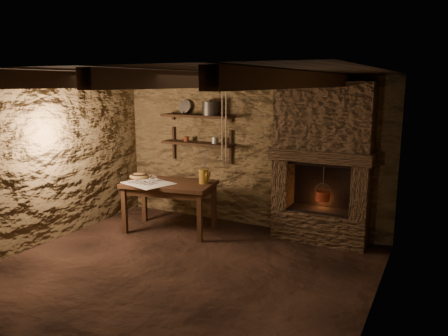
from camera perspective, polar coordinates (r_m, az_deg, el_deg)
The scene contains 25 objects.
floor at distance 5.61m, azimuth -5.49°, elevation -12.98°, with size 4.50×4.50×0.00m, color black.
back_wall at distance 6.97m, azimuth 3.22°, elevation 2.14°, with size 4.50×0.04×2.40m, color brown.
front_wall at distance 3.77m, azimuth -22.54°, elevation -6.46°, with size 4.50×0.04×2.40m, color brown.
left_wall at distance 6.71m, azimuth -22.10°, elevation 0.99°, with size 0.04×4.00×2.40m, color brown.
right_wall at distance 4.46m, azimuth 19.39°, elevation -3.60°, with size 0.04×4.00×2.40m, color brown.
ceiling at distance 5.12m, azimuth -6.00°, elevation 12.35°, with size 4.50×4.00×0.04m, color black.
beam_far_left at distance 6.07m, azimuth -18.15°, elevation 10.81°, with size 0.14×3.95×0.16m, color black.
beam_mid_left at distance 5.41m, azimuth -10.51°, elevation 11.20°, with size 0.14×3.95×0.16m, color black.
beam_mid_right at distance 4.87m, azimuth -0.94°, elevation 11.41°, with size 0.14×3.95×0.16m, color black.
beam_far_right at distance 4.48m, azimuth 10.63°, elevation 11.26°, with size 0.14×3.95×0.16m, color black.
shelf_lower at distance 7.20m, azimuth -3.50°, elevation 3.23°, with size 1.25×0.30×0.04m, color black.
shelf_upper at distance 7.15m, azimuth -3.54°, elevation 6.80°, with size 1.25×0.30×0.04m, color black.
hearth at distance 6.34m, azimuth 12.73°, elevation 1.23°, with size 1.43×0.51×2.30m.
work_table at distance 6.85m, azimuth -7.07°, elevation -4.78°, with size 1.48×1.00×0.78m.
linen_cloth at distance 6.72m, azimuth -9.83°, elevation -1.96°, with size 0.69×0.56×0.01m, color silver.
pewter_cutlery_row at distance 6.71m, azimuth -9.95°, elevation -1.92°, with size 0.58×0.22×0.01m, color gray, non-canonical shape.
drinking_glasses at distance 6.81m, azimuth -9.02°, elevation -1.36°, with size 0.22×0.07×0.09m, color white, non-canonical shape.
stoneware_jug at distance 6.59m, azimuth -2.67°, elevation -0.18°, with size 0.18×0.18×0.51m.
wooden_bowl at distance 7.09m, azimuth -11.02°, elevation -1.07°, with size 0.30×0.30×0.11m, color #9D7E44.
iron_stockpot at distance 7.02m, azimuth -1.74°, elevation 7.71°, with size 0.27×0.27×0.20m, color #2E2C29.
tin_pan at distance 7.38m, azimuth -5.13°, elevation 7.99°, with size 0.24×0.24×0.03m, color #AAAAA4.
small_kettle at distance 7.03m, azimuth -1.18°, elevation 3.63°, with size 0.15×0.11×0.16m, color #AAAAA4, non-canonical shape.
rusty_tin at distance 7.30m, azimuth -4.94°, elevation 3.80°, with size 0.08×0.08×0.08m, color #5E2312.
red_pot at distance 6.40m, azimuth 12.78°, elevation -3.52°, with size 0.22×0.22×0.54m.
hanging_ropes at distance 6.03m, azimuth 0.01°, elevation 6.50°, with size 0.08×0.08×1.20m, color tan, non-canonical shape.
Camera 1 is at (2.79, -4.29, 2.28)m, focal length 35.00 mm.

